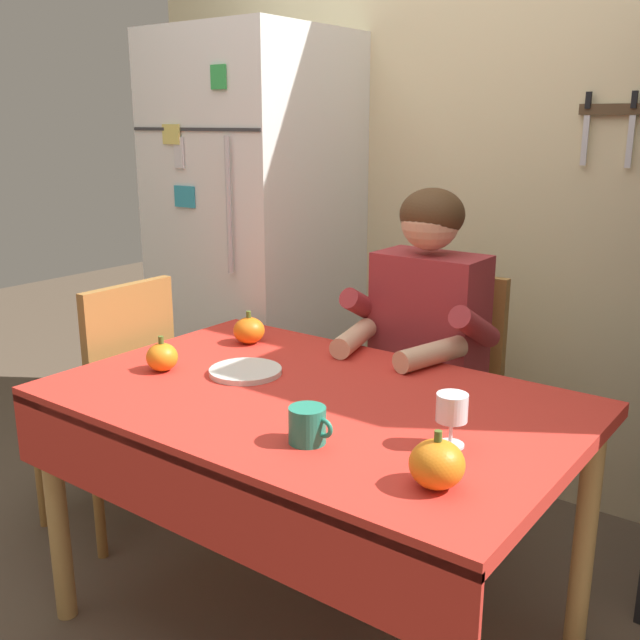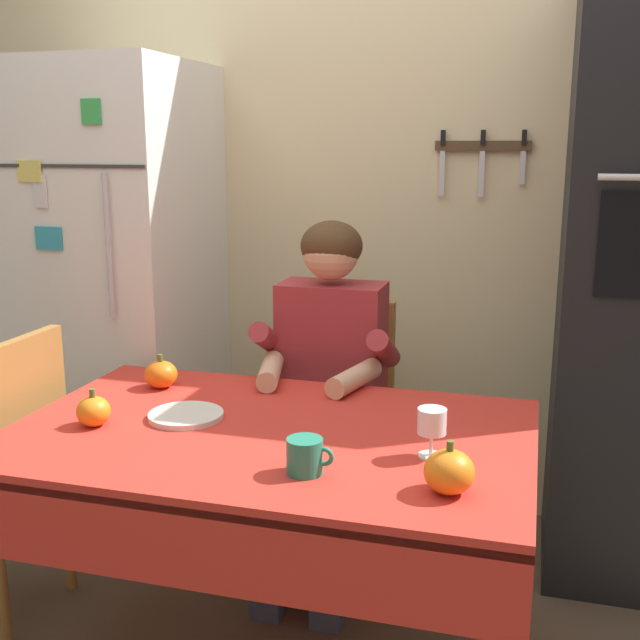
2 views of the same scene
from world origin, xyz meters
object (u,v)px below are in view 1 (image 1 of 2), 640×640
(refrigerator, at_px, (257,254))
(coffee_mug, at_px, (308,425))
(pumpkin_large, at_px, (162,357))
(serving_tray, at_px, (245,371))
(chair_behind_person, at_px, (441,392))
(wine_glass, at_px, (452,410))
(pumpkin_medium, at_px, (249,330))
(chair_left_side, at_px, (116,397))
(seated_person, at_px, (418,344))
(dining_table, at_px, (307,426))
(pumpkin_small, at_px, (437,464))

(refrigerator, height_order, coffee_mug, refrigerator)
(pumpkin_large, height_order, serving_tray, pumpkin_large)
(chair_behind_person, height_order, wine_glass, chair_behind_person)
(chair_behind_person, bearing_deg, coffee_mug, -80.02)
(chair_behind_person, distance_m, pumpkin_medium, 0.74)
(chair_behind_person, xyz_separation_m, coffee_mug, (0.18, -1.02, 0.27))
(pumpkin_large, bearing_deg, coffee_mug, -12.25)
(refrigerator, xyz_separation_m, chair_left_side, (0.05, -0.82, -0.39))
(seated_person, bearing_deg, wine_glass, -55.39)
(dining_table, xyz_separation_m, chair_behind_person, (-0.00, 0.79, -0.14))
(seated_person, xyz_separation_m, pumpkin_small, (0.51, -0.84, 0.05))
(pumpkin_large, xyz_separation_m, pumpkin_small, (0.98, -0.15, 0.01))
(dining_table, bearing_deg, seated_person, 90.24)
(refrigerator, distance_m, chair_left_side, 0.91)
(refrigerator, distance_m, wine_glass, 1.68)
(dining_table, relative_size, pumpkin_large, 13.31)
(chair_left_side, xyz_separation_m, coffee_mug, (1.08, -0.29, 0.27))
(chair_behind_person, distance_m, chair_left_side, 1.16)
(coffee_mug, distance_m, wine_glass, 0.33)
(coffee_mug, distance_m, pumpkin_large, 0.66)
(dining_table, relative_size, pumpkin_small, 11.50)
(chair_behind_person, bearing_deg, chair_left_side, -140.94)
(pumpkin_medium, bearing_deg, refrigerator, 129.30)
(dining_table, xyz_separation_m, chair_left_side, (-0.90, 0.06, -0.14))
(pumpkin_medium, bearing_deg, chair_behind_person, 48.85)
(wine_glass, xyz_separation_m, pumpkin_small, (0.07, -0.19, -0.04))
(coffee_mug, height_order, pumpkin_large, pumpkin_large)
(pumpkin_large, height_order, pumpkin_small, pumpkin_small)
(dining_table, bearing_deg, serving_tray, 170.77)
(seated_person, relative_size, serving_tray, 5.90)
(chair_left_side, bearing_deg, serving_tray, -1.96)
(pumpkin_small, bearing_deg, seated_person, 121.44)
(coffee_mug, distance_m, pumpkin_medium, 0.80)
(chair_left_side, relative_size, coffee_mug, 8.17)
(coffee_mug, bearing_deg, seated_person, 102.20)
(dining_table, bearing_deg, pumpkin_small, -24.80)
(dining_table, xyz_separation_m, coffee_mug, (0.18, -0.22, 0.13))
(chair_left_side, xyz_separation_m, serving_tray, (0.64, -0.02, 0.24))
(refrigerator, height_order, chair_left_side, refrigerator)
(dining_table, relative_size, serving_tray, 6.63)
(refrigerator, bearing_deg, dining_table, -42.91)
(chair_left_side, height_order, pumpkin_large, chair_left_side)
(wine_glass, distance_m, pumpkin_large, 0.92)
(chair_left_side, relative_size, wine_glass, 7.43)
(chair_left_side, distance_m, serving_tray, 0.69)
(seated_person, bearing_deg, chair_left_side, -148.98)
(wine_glass, bearing_deg, chair_left_side, 175.34)
(dining_table, distance_m, chair_left_side, 0.91)
(refrigerator, xyz_separation_m, pumpkin_medium, (0.50, -0.61, -0.12))
(chair_left_side, relative_size, pumpkin_medium, 8.53)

